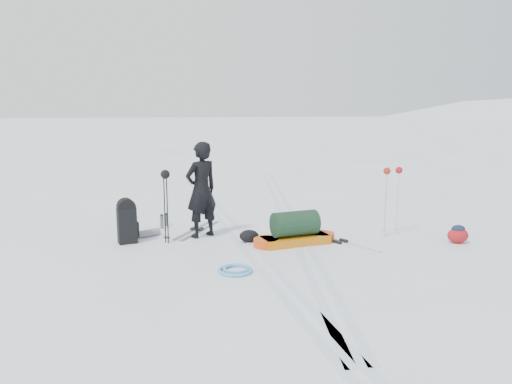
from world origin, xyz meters
The scene contains 13 objects.
ground centered at (0.00, 0.00, 0.00)m, with size 200.00×200.00×0.00m, color white.
ski_tracks centered at (0.61, 0.88, 0.00)m, with size 3.38×17.97×0.01m.
skier centered at (-0.73, 0.41, 0.94)m, with size 0.68×0.45×1.87m, color black.
pulk_sled centered at (0.93, -0.44, 0.24)m, with size 1.68×0.77×0.62m.
expedition_rucksack centered at (-2.10, 0.24, 0.39)m, with size 0.80×0.74×0.86m.
ski_poles_black centered at (-1.42, 0.07, 1.14)m, with size 0.17×0.17×1.39m.
ski_poles_silver centered at (2.96, -0.20, 1.15)m, with size 0.43×0.22×1.37m.
touring_skis_grey centered at (-0.80, 0.90, 0.01)m, with size 1.06×1.58×0.06m.
touring_skis_white centered at (1.79, -0.57, 0.01)m, with size 1.05×1.65×0.06m.
rope_coil centered at (-0.39, -1.81, 0.03)m, with size 0.62×0.62×0.07m.
small_daypack centered at (3.96, -0.94, 0.17)m, with size 0.49×0.45×0.34m.
thermos_pair centered at (-1.47, 1.33, 0.14)m, with size 0.18×0.31×0.30m.
stuff_sack centered at (0.11, -0.15, 0.12)m, with size 0.40×0.32×0.23m.
Camera 1 is at (-1.44, -9.18, 2.56)m, focal length 35.00 mm.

